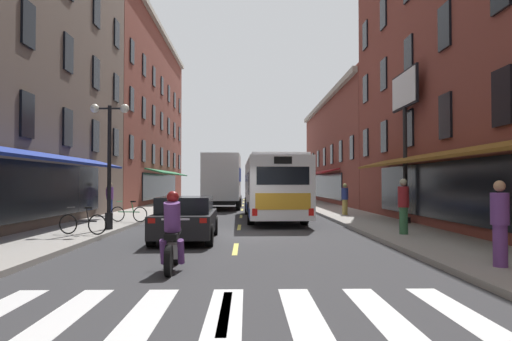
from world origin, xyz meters
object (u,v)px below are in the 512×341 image
motorcycle_rider (173,236)px  bicycle_near (129,213)px  billboard_sign (405,106)px  box_truck (223,181)px  sedan_near (227,196)px  pedestrian_far (500,222)px  pedestrian_near (110,198)px  pedestrian_mid (345,199)px  street_lamp_twin (109,159)px  sedan_mid (186,218)px  transit_bus (272,187)px  pedestrian_rear (404,205)px  bicycle_mid (83,223)px

motorcycle_rider → bicycle_near: size_ratio=1.23×
billboard_sign → box_truck: bearing=122.2°
sedan_near → pedestrian_far: 35.36m
motorcycle_rider → pedestrian_far: size_ratio=1.19×
pedestrian_far → pedestrian_near: bearing=-88.9°
billboard_sign → pedestrian_mid: billboard_sign is taller
pedestrian_far → pedestrian_mid: bearing=-127.4°
sedan_near → bicycle_near: 23.48m
motorcycle_rider → street_lamp_twin: bearing=114.7°
sedan_mid → pedestrian_near: pedestrian_near is taller
transit_bus → street_lamp_twin: (-6.32, -6.63, 1.08)m
motorcycle_rider → pedestrian_far: pedestrian_far is taller
pedestrian_rear → street_lamp_twin: street_lamp_twin is taller
transit_bus → pedestrian_near: (-8.41, 0.88, -0.56)m
pedestrian_mid → pedestrian_rear: pedestrian_rear is taller
sedan_mid → pedestrian_far: (7.05, -5.74, 0.33)m
billboard_sign → bicycle_near: size_ratio=3.84×
sedan_near → bicycle_near: bearing=-98.0°
billboard_sign → transit_bus: bearing=143.7°
sedan_mid → bicycle_mid: sedan_mid is taller
transit_bus → street_lamp_twin: bearing=-133.7°
bicycle_mid → sedan_near: bearing=82.9°
pedestrian_near → pedestrian_far: (12.23, -15.58, -0.02)m
motorcycle_rider → billboard_sign: bearing=50.8°
street_lamp_twin → bicycle_mid: bearing=-101.2°
pedestrian_mid → street_lamp_twin: bearing=-30.1°
transit_bus → pedestrian_rear: transit_bus is taller
billboard_sign → sedan_mid: (-8.67, -4.97, -4.39)m
transit_bus → bicycle_near: bearing=-152.8°
box_truck → sedan_mid: (-0.28, -18.32, -1.25)m
pedestrian_far → billboard_sign: bearing=-135.7°
billboard_sign → sedan_near: bearing=109.7°
motorcycle_rider → sedan_mid: bearing=94.2°
pedestrian_rear → bicycle_near: bearing=101.4°
billboard_sign → pedestrian_mid: (-1.52, 5.20, -4.11)m
bicycle_mid → pedestrian_rear: (10.56, -0.13, 0.59)m
box_truck → pedestrian_far: size_ratio=4.33×
transit_bus → pedestrian_far: size_ratio=6.53×
bicycle_near → pedestrian_near: size_ratio=0.98×
transit_bus → street_lamp_twin: 9.22m
sedan_near → pedestrian_far: bearing=-78.7°
sedan_mid → pedestrian_rear: (7.11, 0.44, 0.38)m
sedan_mid → bicycle_mid: 3.50m
pedestrian_near → street_lamp_twin: 7.96m
sedan_mid → transit_bus: bearing=70.2°
sedan_mid → bicycle_mid: bearing=170.6°
pedestrian_mid → street_lamp_twin: (-10.25, -7.83, 1.71)m
sedan_near → pedestrian_near: size_ratio=2.57×
motorcycle_rider → sedan_near: bearing=90.5°
sedan_mid → street_lamp_twin: size_ratio=0.98×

